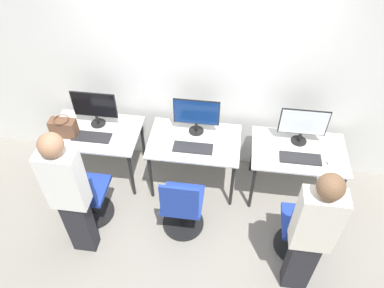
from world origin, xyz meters
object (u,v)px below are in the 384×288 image
at_px(monitor_left, 95,107).
at_px(keyboard_right, 300,158).
at_px(monitor_center, 196,114).
at_px(office_chair_center, 182,208).
at_px(person_left, 69,194).
at_px(office_chair_left, 87,197).
at_px(keyboard_center, 193,148).
at_px(handbag, 63,128).
at_px(mouse_left, 115,139).
at_px(mouse_center, 219,151).
at_px(person_right, 312,233).
at_px(keyboard_left, 92,137).
at_px(monitor_right, 303,124).
at_px(office_chair_right, 302,231).
at_px(mouse_right, 330,162).

height_order(monitor_left, keyboard_right, monitor_left).
xyz_separation_m(monitor_center, office_chair_center, (-0.04, -0.88, -0.61)).
height_order(person_left, office_chair_center, person_left).
distance_m(office_chair_left, keyboard_center, 1.31).
bearing_deg(handbag, monitor_left, 37.50).
bearing_deg(office_chair_left, mouse_left, 69.67).
xyz_separation_m(person_left, mouse_center, (1.37, 0.93, -0.17)).
bearing_deg(person_right, person_left, 176.74).
height_order(monitor_left, keyboard_center, monitor_left).
bearing_deg(mouse_left, keyboard_left, 177.95).
xyz_separation_m(person_left, monitor_center, (1.07, 1.23, 0.07)).
bearing_deg(office_chair_left, monitor_center, 37.65).
distance_m(keyboard_right, handbag, 2.72).
bearing_deg(mouse_left, monitor_center, 17.28).
bearing_deg(person_left, mouse_center, 34.16).
relative_size(office_chair_left, monitor_right, 1.73).
distance_m(keyboard_center, office_chair_center, 0.69).
height_order(monitor_center, mouse_center, monitor_center).
relative_size(person_right, handbag, 5.54).
distance_m(office_chair_left, person_right, 2.42).
bearing_deg(monitor_center, monitor_right, -0.62).
distance_m(person_left, office_chair_right, 2.38).
relative_size(keyboard_left, mouse_left, 5.03).
xyz_separation_m(mouse_center, keyboard_right, (0.90, 0.01, -0.01)).
bearing_deg(keyboard_right, keyboard_left, 179.39).
distance_m(office_chair_center, mouse_right, 1.69).
distance_m(monitor_center, person_right, 1.81).
distance_m(mouse_center, monitor_right, 0.98).
height_order(monitor_right, mouse_right, monitor_right).
bearing_deg(monitor_right, office_chair_center, -145.14).
height_order(keyboard_center, office_chair_center, office_chair_center).
relative_size(mouse_left, person_right, 0.05).
distance_m(monitor_center, keyboard_right, 1.26).
bearing_deg(handbag, person_left, -65.03).
height_order(office_chair_right, person_right, person_right).
height_order(mouse_center, mouse_right, same).
xyz_separation_m(mouse_left, office_chair_center, (0.87, -0.59, -0.36)).
distance_m(office_chair_center, keyboard_right, 1.41).
distance_m(keyboard_left, office_chair_right, 2.57).
bearing_deg(keyboard_left, handbag, 179.61).
distance_m(keyboard_left, mouse_right, 2.71).
xyz_separation_m(monitor_right, handbag, (-2.71, -0.26, -0.14)).
distance_m(mouse_left, person_left, 0.98).
relative_size(mouse_center, person_right, 0.05).
relative_size(mouse_center, office_chair_right, 0.10).
xyz_separation_m(keyboard_left, mouse_center, (1.50, -0.04, 0.01)).
distance_m(keyboard_left, monitor_center, 1.25).
height_order(mouse_left, mouse_center, same).
relative_size(keyboard_center, person_right, 0.27).
distance_m(person_left, monitor_right, 2.57).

